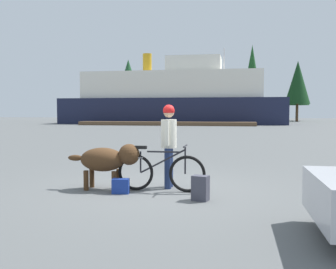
{
  "coord_description": "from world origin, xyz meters",
  "views": [
    {
      "loc": [
        1.61,
        -7.51,
        1.57
      ],
      "look_at": [
        0.14,
        0.57,
        1.07
      ],
      "focal_mm": 41.33,
      "sensor_mm": 36.0,
      "label": 1
    }
  ],
  "objects": [
    {
      "name": "ground_plane",
      "position": [
        0.0,
        0.0,
        0.0
      ],
      "size": [
        160.0,
        160.0,
        0.0
      ],
      "primitive_type": "plane",
      "color": "#595B5B"
    },
    {
      "name": "bicycle",
      "position": [
        0.12,
        -0.17,
        0.39
      ],
      "size": [
        1.74,
        0.44,
        0.91
      ],
      "color": "black",
      "rests_on": "ground_plane"
    },
    {
      "name": "person_cyclist",
      "position": [
        0.22,
        0.21,
        1.02
      ],
      "size": [
        0.32,
        0.53,
        1.7
      ],
      "color": "navy",
      "rests_on": "ground_plane"
    },
    {
      "name": "dog",
      "position": [
        -0.94,
        -0.19,
        0.61
      ],
      "size": [
        1.49,
        0.56,
        0.92
      ],
      "color": "#472D19",
      "rests_on": "ground_plane"
    },
    {
      "name": "backpack",
      "position": [
        0.97,
        -0.81,
        0.22
      ],
      "size": [
        0.32,
        0.27,
        0.44
      ],
      "primitive_type": "cube",
      "rotation": [
        0.0,
        0.0,
        -0.27
      ],
      "color": "#3F3F4C",
      "rests_on": "ground_plane"
    },
    {
      "name": "handbag_pannier",
      "position": [
        -0.58,
        -0.5,
        0.14
      ],
      "size": [
        0.34,
        0.22,
        0.28
      ],
      "primitive_type": "cube",
      "rotation": [
        0.0,
        0.0,
        0.13
      ],
      "color": "navy",
      "rests_on": "ground_plane"
    },
    {
      "name": "dock_pier",
      "position": [
        -6.12,
        33.84,
        0.2
      ],
      "size": [
        19.24,
        2.42,
        0.4
      ],
      "primitive_type": "cube",
      "color": "brown",
      "rests_on": "ground_plane"
    },
    {
      "name": "ferry_boat",
      "position": [
        -6.29,
        39.87,
        3.05
      ],
      "size": [
        26.9,
        8.0,
        8.68
      ],
      "color": "#191E38",
      "rests_on": "ground_plane"
    },
    {
      "name": "sailboat_moored",
      "position": [
        -0.11,
        39.43,
        0.49
      ],
      "size": [
        8.88,
        2.49,
        9.03
      ],
      "color": "silver",
      "rests_on": "ground_plane"
    },
    {
      "name": "pine_tree_far_left",
      "position": [
        -15.07,
        50.19,
        5.95
      ],
      "size": [
        4.36,
        4.36,
        9.46
      ],
      "color": "#4C331E",
      "rests_on": "ground_plane"
    },
    {
      "name": "pine_tree_center",
      "position": [
        3.53,
        50.37,
        6.64
      ],
      "size": [
        3.06,
        3.06,
        11.13
      ],
      "color": "#4C331E",
      "rests_on": "ground_plane"
    },
    {
      "name": "pine_tree_far_right",
      "position": [
        10.17,
        52.14,
        5.74
      ],
      "size": [
        3.63,
        3.63,
        8.92
      ],
      "color": "#4C331E",
      "rests_on": "ground_plane"
    },
    {
      "name": "pine_tree_mid_back",
      "position": [
        10.92,
        57.61,
        5.48
      ],
      "size": [
        3.79,
        3.79,
        8.51
      ],
      "color": "#4C331E",
      "rests_on": "ground_plane"
    }
  ]
}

